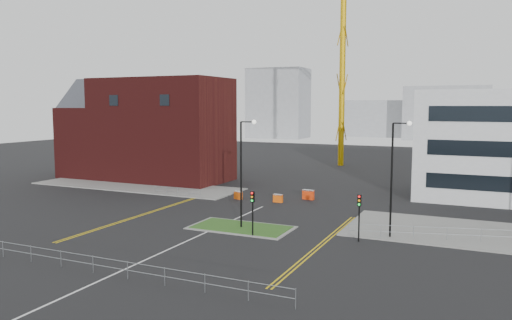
# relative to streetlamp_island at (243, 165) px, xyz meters

# --- Properties ---
(ground) EXTENTS (200.00, 200.00, 0.00)m
(ground) POSITION_rel_streetlamp_island_xyz_m (-2.22, -8.00, -5.41)
(ground) COLOR black
(ground) RESTS_ON ground
(pavement_left) EXTENTS (28.00, 8.00, 0.12)m
(pavement_left) POSITION_rel_streetlamp_island_xyz_m (-22.22, 14.00, -5.35)
(pavement_left) COLOR slate
(pavement_left) RESTS_ON ground
(pavement_right) EXTENTS (24.00, 10.00, 0.12)m
(pavement_right) POSITION_rel_streetlamp_island_xyz_m (19.78, 6.00, -5.35)
(pavement_right) COLOR slate
(pavement_right) RESTS_ON ground
(island_kerb) EXTENTS (8.60, 4.60, 0.08)m
(island_kerb) POSITION_rel_streetlamp_island_xyz_m (-0.22, 0.00, -5.37)
(island_kerb) COLOR slate
(island_kerb) RESTS_ON ground
(grass_island) EXTENTS (8.00, 4.00, 0.12)m
(grass_island) POSITION_rel_streetlamp_island_xyz_m (-0.22, 0.00, -5.35)
(grass_island) COLOR #254F1A
(grass_island) RESTS_ON ground
(brick_building) EXTENTS (24.20, 10.07, 14.24)m
(brick_building) POSITION_rel_streetlamp_island_xyz_m (-25.19, 20.00, 1.44)
(brick_building) COLOR #451111
(brick_building) RESTS_ON ground
(streetlamp_island) EXTENTS (1.46, 0.36, 9.18)m
(streetlamp_island) POSITION_rel_streetlamp_island_xyz_m (0.00, 0.00, 0.00)
(streetlamp_island) COLOR black
(streetlamp_island) RESTS_ON ground
(streetlamp_right_near) EXTENTS (1.46, 0.36, 9.18)m
(streetlamp_right_near) POSITION_rel_streetlamp_island_xyz_m (12.00, 2.00, 0.00)
(streetlamp_right_near) COLOR black
(streetlamp_right_near) RESTS_ON ground
(traffic_light_island) EXTENTS (0.28, 0.33, 3.65)m
(traffic_light_island) POSITION_rel_streetlamp_island_xyz_m (1.78, -2.02, -2.85)
(traffic_light_island) COLOR black
(traffic_light_island) RESTS_ON ground
(traffic_light_right) EXTENTS (0.28, 0.33, 3.65)m
(traffic_light_right) POSITION_rel_streetlamp_island_xyz_m (9.78, -0.02, -2.85)
(traffic_light_right) COLOR black
(traffic_light_right) RESTS_ON ground
(railing_front) EXTENTS (24.05, 0.05, 1.10)m
(railing_front) POSITION_rel_streetlamp_island_xyz_m (-2.22, -14.00, -4.63)
(railing_front) COLOR gray
(railing_front) RESTS_ON ground
(railing_left) EXTENTS (6.05, 0.05, 1.10)m
(railing_left) POSITION_rel_streetlamp_island_xyz_m (-13.22, 10.00, -4.67)
(railing_left) COLOR gray
(railing_left) RESTS_ON ground
(railing_right) EXTENTS (19.05, 5.05, 1.10)m
(railing_right) POSITION_rel_streetlamp_island_xyz_m (18.28, 3.50, -4.63)
(railing_right) COLOR gray
(railing_right) RESTS_ON ground
(centre_line) EXTENTS (0.15, 30.00, 0.01)m
(centre_line) POSITION_rel_streetlamp_island_xyz_m (-2.22, -6.00, -5.41)
(centre_line) COLOR silver
(centre_line) RESTS_ON ground
(yellow_left_a) EXTENTS (0.12, 24.00, 0.01)m
(yellow_left_a) POSITION_rel_streetlamp_island_xyz_m (-11.22, 2.00, -5.41)
(yellow_left_a) COLOR gold
(yellow_left_a) RESTS_ON ground
(yellow_left_b) EXTENTS (0.12, 24.00, 0.01)m
(yellow_left_b) POSITION_rel_streetlamp_island_xyz_m (-10.92, 2.00, -5.41)
(yellow_left_b) COLOR gold
(yellow_left_b) RESTS_ON ground
(yellow_right_a) EXTENTS (0.12, 20.00, 0.01)m
(yellow_right_a) POSITION_rel_streetlamp_island_xyz_m (7.28, -2.00, -5.41)
(yellow_right_a) COLOR gold
(yellow_right_a) RESTS_ON ground
(yellow_right_b) EXTENTS (0.12, 20.00, 0.01)m
(yellow_right_b) POSITION_rel_streetlamp_island_xyz_m (7.58, -2.00, -5.41)
(yellow_right_b) COLOR gold
(yellow_right_b) RESTS_ON ground
(skyline_a) EXTENTS (18.00, 12.00, 22.00)m
(skyline_a) POSITION_rel_streetlamp_island_xyz_m (-42.22, 112.00, 5.59)
(skyline_a) COLOR gray
(skyline_a) RESTS_ON ground
(skyline_b) EXTENTS (24.00, 12.00, 16.00)m
(skyline_b) POSITION_rel_streetlamp_island_xyz_m (7.78, 122.00, 2.59)
(skyline_b) COLOR gray
(skyline_b) RESTS_ON ground
(skyline_d) EXTENTS (30.00, 12.00, 12.00)m
(skyline_d) POSITION_rel_streetlamp_island_xyz_m (-10.22, 132.00, 0.59)
(skyline_d) COLOR gray
(skyline_d) RESTS_ON ground
(barrier_left) EXTENTS (1.11, 0.70, 0.89)m
(barrier_left) POSITION_rel_streetlamp_island_xyz_m (-6.33, 11.62, -4.93)
(barrier_left) COLOR #C6470B
(barrier_left) RESTS_ON ground
(barrier_mid) EXTENTS (1.33, 0.59, 1.08)m
(barrier_mid) POSITION_rel_streetlamp_island_xyz_m (0.78, 14.69, -4.83)
(barrier_mid) COLOR red
(barrier_mid) RESTS_ON ground
(barrier_right) EXTENTS (1.07, 0.42, 0.88)m
(barrier_right) POSITION_rel_streetlamp_island_xyz_m (-1.64, 11.79, -4.94)
(barrier_right) COLOR #E8550C
(barrier_right) RESTS_ON ground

